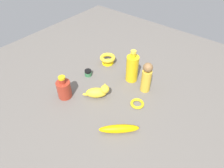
# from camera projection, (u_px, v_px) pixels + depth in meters

# --- Properties ---
(ground) EXTENTS (2.00, 2.00, 0.00)m
(ground) POSITION_uv_depth(u_px,v_px,m) (112.00, 92.00, 1.21)
(ground) COLOR #5B5651
(person_figure_adult) EXTENTS (0.08, 0.08, 0.20)m
(person_figure_adult) POSITION_uv_depth(u_px,v_px,m) (146.00, 78.00, 1.16)
(person_figure_adult) COLOR gold
(person_figure_adult) RESTS_ON ground
(cat_figurine) EXTENTS (0.13, 0.12, 0.09)m
(cat_figurine) POSITION_uv_depth(u_px,v_px,m) (98.00, 92.00, 1.16)
(cat_figurine) COLOR gold
(cat_figurine) RESTS_ON ground
(bowl) EXTENTS (0.11, 0.11, 0.06)m
(bowl) POSITION_uv_depth(u_px,v_px,m) (108.00, 59.00, 1.40)
(bowl) COLOR yellow
(bowl) RESTS_ON ground
(banana) EXTENTS (0.18, 0.16, 0.04)m
(banana) POSITION_uv_depth(u_px,v_px,m) (119.00, 129.00, 0.98)
(banana) COLOR #E4AE06
(banana) RESTS_ON ground
(bottle_tall) EXTENTS (0.08, 0.08, 0.21)m
(bottle_tall) POSITION_uv_depth(u_px,v_px,m) (132.00, 68.00, 1.24)
(bottle_tall) COLOR gold
(bottle_tall) RESTS_ON ground
(nail_polish_jar) EXTENTS (0.05, 0.05, 0.04)m
(nail_polish_jar) POSITION_uv_depth(u_px,v_px,m) (88.00, 73.00, 1.31)
(nail_polish_jar) COLOR #316D42
(nail_polish_jar) RESTS_ON ground
(bangle) EXTENTS (0.08, 0.08, 0.02)m
(bangle) POSITION_uv_depth(u_px,v_px,m) (137.00, 104.00, 1.13)
(bangle) COLOR gold
(bangle) RESTS_ON ground
(bottle_short) EXTENTS (0.08, 0.08, 0.15)m
(bottle_short) POSITION_uv_depth(u_px,v_px,m) (64.00, 89.00, 1.14)
(bottle_short) COLOR maroon
(bottle_short) RESTS_ON ground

